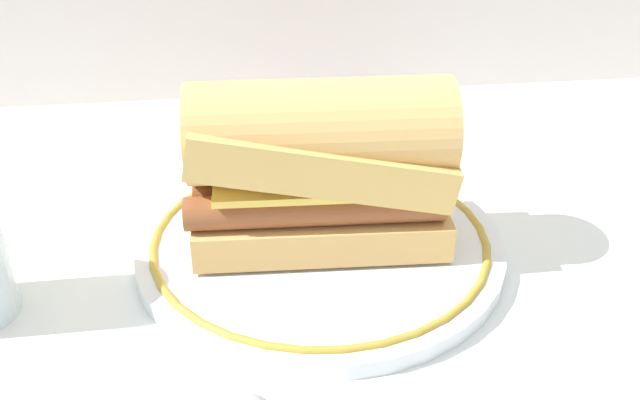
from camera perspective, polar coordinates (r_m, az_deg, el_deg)
name	(u,v)px	position (r m, az deg, el deg)	size (l,w,h in m)	color
ground_plane	(315,268)	(0.54, -0.39, -5.17)	(1.50, 1.50, 0.00)	white
plate	(320,244)	(0.55, 0.00, -3.36)	(0.27, 0.27, 0.01)	white
sausage_sandwich	(320,162)	(0.51, 0.00, 2.88)	(0.18, 0.09, 0.12)	#DEAC62
butter_knife	(346,113)	(0.76, 1.97, 6.65)	(0.10, 0.14, 0.01)	silver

